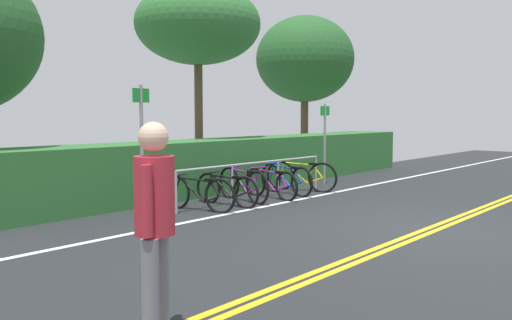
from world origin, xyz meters
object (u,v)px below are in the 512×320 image
at_px(pedestrian, 155,216).
at_px(sign_post_far, 325,136).
at_px(sign_post_near, 142,139).
at_px(bicycle_3, 271,184).
at_px(tree_far_right, 305,60).
at_px(bicycle_2, 243,185).
at_px(bike_rack, 256,172).
at_px(bicycle_0, 197,193).
at_px(bicycle_5, 301,176).
at_px(bicycle_1, 227,190).
at_px(bicycle_4, 286,179).
at_px(tree_mid, 198,25).

height_order(pedestrian, sign_post_far, sign_post_far).
distance_m(pedestrian, sign_post_near, 5.10).
height_order(bicycle_3, pedestrian, pedestrian).
height_order(sign_post_near, tree_far_right, tree_far_right).
relative_size(bicycle_2, sign_post_far, 0.81).
bearing_deg(bike_rack, tree_far_right, 28.16).
distance_m(bicycle_0, sign_post_near, 1.63).
bearing_deg(bicycle_0, bicycle_2, 4.05).
height_order(bicycle_5, tree_far_right, tree_far_right).
height_order(bicycle_1, bicycle_4, bicycle_4).
distance_m(bicycle_2, tree_mid, 4.77).
distance_m(bicycle_1, bicycle_2, 0.63).
relative_size(bicycle_2, bicycle_4, 0.96).
distance_m(bicycle_1, bicycle_4, 2.00).
distance_m(bicycle_1, pedestrian, 6.43).
distance_m(sign_post_near, sign_post_far, 5.92).
bearing_deg(sign_post_far, tree_far_right, 42.54).
bearing_deg(bicycle_4, pedestrian, -149.20).
bearing_deg(sign_post_near, tree_far_right, 20.06).
bearing_deg(bicycle_5, bike_rack, -178.35).
bearing_deg(bicycle_1, bicycle_3, -2.87).
xyz_separation_m(bicycle_5, pedestrian, (-7.58, -4.17, 0.68)).
bearing_deg(bike_rack, pedestrian, -145.02).
height_order(bicycle_2, bicycle_3, bicycle_2).
distance_m(bicycle_3, sign_post_near, 3.46).
bearing_deg(sign_post_near, bicycle_4, -0.21).
bearing_deg(sign_post_near, sign_post_far, 2.19).
relative_size(bicycle_5, sign_post_far, 0.85).
xyz_separation_m(bicycle_4, tree_far_right, (5.43, 3.45, 3.36)).
height_order(bike_rack, pedestrian, pedestrian).
height_order(bicycle_3, sign_post_near, sign_post_near).
height_order(bicycle_2, tree_mid, tree_mid).
bearing_deg(bicycle_0, bicycle_4, 0.83).
bearing_deg(tree_far_right, sign_post_far, -137.46).
relative_size(bike_rack, bicycle_0, 2.68).
xyz_separation_m(bicycle_2, pedestrian, (-5.55, -4.19, 0.68)).
bearing_deg(tree_mid, bicycle_2, -114.26).
height_order(bicycle_0, sign_post_near, sign_post_near).
bearing_deg(bicycle_0, tree_mid, 46.99).
bearing_deg(bicycle_5, bicycle_2, 179.40).
bearing_deg(bicycle_4, bicycle_1, -178.14).
relative_size(bicycle_4, pedestrian, 0.99).
bearing_deg(tree_mid, bicycle_3, -100.34).
relative_size(bike_rack, bicycle_3, 2.71).
distance_m(bicycle_3, tree_far_right, 7.86).
distance_m(bicycle_0, bicycle_4, 2.77).
bearing_deg(tree_mid, bicycle_0, -133.01).
xyz_separation_m(sign_post_far, tree_mid, (-2.11, 2.49, 2.83)).
bearing_deg(bicycle_1, tree_mid, 56.93).
xyz_separation_m(bicycle_1, bicycle_3, (1.30, -0.07, 0.00)).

